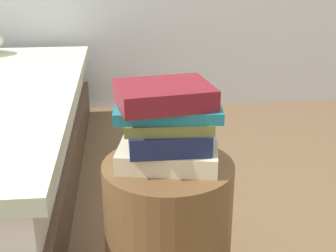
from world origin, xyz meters
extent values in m
cylinder|color=brown|center=(0.00, 0.00, 0.24)|extent=(0.39, 0.39, 0.49)
cube|color=beige|center=(0.00, 0.00, 0.52)|extent=(0.31, 0.23, 0.06)
cube|color=#19234C|center=(0.00, 0.00, 0.58)|extent=(0.23, 0.19, 0.06)
cube|color=olive|center=(0.00, 0.00, 0.62)|extent=(0.25, 0.18, 0.03)
cube|color=#1E727F|center=(0.00, 0.01, 0.65)|extent=(0.31, 0.19, 0.03)
cube|color=maroon|center=(-0.01, 0.01, 0.70)|extent=(0.29, 0.24, 0.06)
camera|label=1|loc=(-0.11, -1.25, 1.10)|focal=50.87mm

